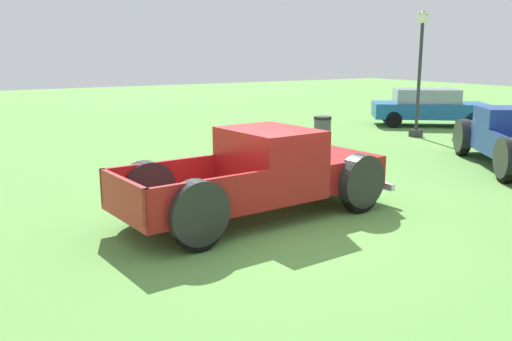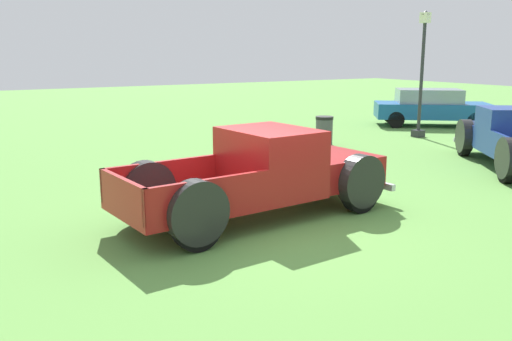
% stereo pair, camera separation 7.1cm
% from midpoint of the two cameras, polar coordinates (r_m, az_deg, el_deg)
% --- Properties ---
extents(ground_plane, '(80.00, 80.00, 0.00)m').
position_cam_midpoint_polar(ground_plane, '(10.01, 2.03, -5.60)').
color(ground_plane, '#5B9342').
extents(pickup_truck_foreground, '(2.48, 5.54, 1.65)m').
position_cam_midpoint_polar(pickup_truck_foreground, '(10.47, 1.93, -0.34)').
color(pickup_truck_foreground, maroon).
rests_on(pickup_truck_foreground, ground_plane).
extents(sedan_distant_a, '(4.26, 4.77, 1.53)m').
position_cam_midpoint_polar(sedan_distant_a, '(24.24, 17.69, 6.31)').
color(sedan_distant_a, '#195699').
rests_on(sedan_distant_a, ground_plane).
extents(lamp_post_near, '(0.36, 0.36, 4.45)m').
position_cam_midpoint_polar(lamp_post_near, '(20.82, 16.86, 9.71)').
color(lamp_post_near, '#2D2D33').
rests_on(lamp_post_near, ground_plane).
extents(trash_can, '(0.59, 0.59, 0.95)m').
position_cam_midpoint_polar(trash_can, '(18.52, 7.16, 4.12)').
color(trash_can, '#4C4C51').
rests_on(trash_can, ground_plane).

